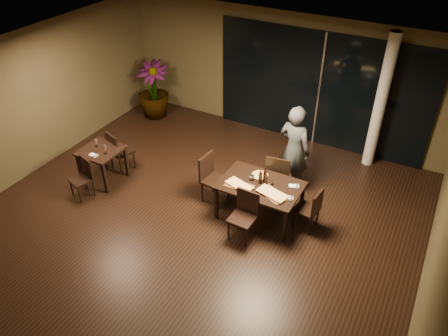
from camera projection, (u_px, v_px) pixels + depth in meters
The scene contains 32 objects.
ground at pixel (193, 223), 8.27m from camera, with size 8.00×8.00×0.00m, color black.
wall_back at pixel (281, 75), 10.33m from camera, with size 8.00×0.10×3.00m, color #473F25.
wall_left at pixel (24, 105), 9.01m from camera, with size 0.10×8.00×3.00m, color #473F25.
wall_right at pixel (446, 237), 5.82m from camera, with size 0.10×8.00×3.00m, color #473F25.
ceiling at pixel (185, 73), 6.55m from camera, with size 8.00×8.00×0.04m, color silver.
window_panel at pixel (320, 90), 9.96m from camera, with size 5.00×0.06×2.70m, color black.
column at pixel (380, 103), 9.10m from camera, with size 0.24×0.24×3.00m, color silver.
main_table at pixel (260, 188), 8.07m from camera, with size 1.50×1.00×0.75m.
side_table at pixel (102, 155), 9.08m from camera, with size 0.80×0.80×0.75m.
chair_main_far at pixel (278, 175), 8.59m from camera, with size 0.54×0.54×1.02m.
chair_main_near at pixel (245, 213), 7.72m from camera, with size 0.45×0.45×0.94m.
chair_main_left at pixel (211, 176), 8.59m from camera, with size 0.50×0.50×1.00m.
chair_main_right at pixel (311, 208), 7.89m from camera, with size 0.45×0.45×0.87m.
chair_side_far at pixel (118, 150), 9.43m from camera, with size 0.55×0.55×0.94m.
chair_side_near at pixel (84, 176), 8.74m from camera, with size 0.48×0.48×0.84m.
diner at pixel (294, 150), 8.64m from camera, with size 0.64×0.43×1.90m, color #292B2D.
potted_plant at pixel (153, 90), 11.41m from camera, with size 0.81×0.81×1.49m, color #1E4717.
pizza_board_left at pixel (239, 186), 7.98m from camera, with size 0.53×0.27×0.01m, color #483017.
pizza_board_right at pixel (272, 194), 7.77m from camera, with size 0.56×0.28×0.01m, color #482A17.
oblong_pizza_left at pixel (239, 185), 7.97m from camera, with size 0.50×0.23×0.02m, color #681309, non-canonical shape.
oblong_pizza_right at pixel (272, 194), 7.76m from camera, with size 0.54×0.25×0.02m, color maroon, non-canonical shape.
round_pizza at pixel (260, 175), 8.25m from camera, with size 0.30×0.30×0.01m, color #AC3413.
bottle_a at pixel (260, 176), 7.98m from camera, with size 0.07×0.07×0.30m, color black, non-canonical shape.
bottle_b at pixel (266, 178), 7.96m from camera, with size 0.06×0.06×0.27m, color black, non-canonical shape.
bottle_c at pixel (265, 175), 8.01m from camera, with size 0.07×0.07×0.31m, color black, non-canonical shape.
tumbler_left at pixel (252, 178), 8.11m from camera, with size 0.09×0.09×0.10m, color white.
tumbler_right at pixel (272, 182), 8.01m from camera, with size 0.07×0.07×0.08m, color white.
napkin_near at pixel (288, 198), 7.70m from camera, with size 0.18×0.10×0.01m, color white.
napkin_far at pixel (294, 186), 7.97m from camera, with size 0.18×0.10×0.01m, color white.
wine_glass_a at pixel (96, 143), 9.06m from camera, with size 0.08×0.08×0.17m, color white, non-canonical shape.
wine_glass_b at pixel (105, 149), 8.85m from camera, with size 0.08×0.08×0.18m, color white, non-canonical shape.
side_napkin at pixel (94, 155), 8.82m from camera, with size 0.18×0.11×0.01m, color silver.
Camera 1 is at (3.49, -5.15, 5.58)m, focal length 35.00 mm.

